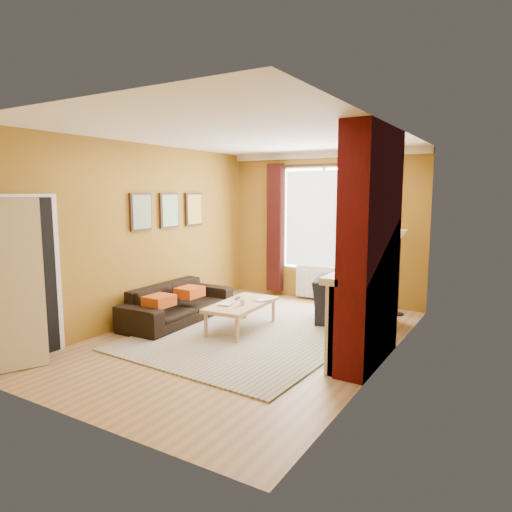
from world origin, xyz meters
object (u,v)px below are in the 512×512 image
at_px(sofa, 178,303).
at_px(wicker_stool, 343,297).
at_px(armchair, 351,301).
at_px(floor_lamp, 400,248).
at_px(coffee_table, 241,306).

distance_m(sofa, wicker_stool, 2.82).
distance_m(armchair, wicker_stool, 0.76).
xyz_separation_m(wicker_stool, floor_lamp, (0.87, 0.25, 0.88)).
height_order(coffee_table, wicker_stool, wicker_stool).
xyz_separation_m(armchair, wicker_stool, (-0.37, 0.65, -0.11)).
relative_size(coffee_table, floor_lamp, 0.91).
relative_size(armchair, coffee_table, 0.86).
relative_size(sofa, coffee_table, 1.56).
distance_m(sofa, coffee_table, 1.14).
xyz_separation_m(sofa, wicker_stool, (2.05, 1.93, -0.04)).
bearing_deg(sofa, armchair, -63.69).
height_order(armchair, floor_lamp, floor_lamp).
height_order(armchair, wicker_stool, armchair).
bearing_deg(floor_lamp, coffee_table, -130.68).
bearing_deg(wicker_stool, coffee_table, -116.57).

